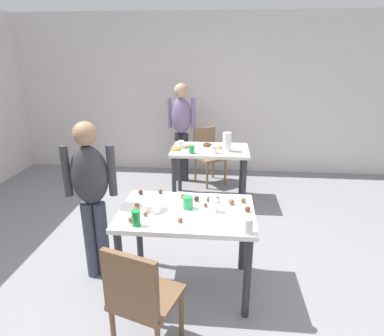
{
  "coord_description": "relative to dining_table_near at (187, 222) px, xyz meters",
  "views": [
    {
      "loc": [
        0.34,
        -2.44,
        1.98
      ],
      "look_at": [
        0.06,
        0.63,
        0.9
      ],
      "focal_mm": 30.94,
      "sensor_mm": 36.0,
      "label": 1
    }
  ],
  "objects": [
    {
      "name": "mixing_bowl",
      "position": [
        -0.28,
        -0.01,
        0.15
      ],
      "size": [
        0.18,
        0.18,
        0.07
      ],
      "primitive_type": "cylinder",
      "color": "white",
      "rests_on": "dining_table_near"
    },
    {
      "name": "cake_ball_7",
      "position": [
        -0.42,
        0.02,
        0.13
      ],
      "size": [
        0.04,
        0.04,
        0.04
      ],
      "primitive_type": "sphere",
      "color": "brown",
      "rests_on": "dining_table_near"
    },
    {
      "name": "fork_near",
      "position": [
        0.27,
        -0.25,
        0.11
      ],
      "size": [
        0.17,
        0.02,
        0.01
      ],
      "primitive_type": "cube",
      "color": "silver",
      "rests_on": "dining_table_near"
    },
    {
      "name": "donut_far_3",
      "position": [
        -0.33,
        1.77,
        0.13
      ],
      "size": [
        0.14,
        0.14,
        0.04
      ],
      "primitive_type": "torus",
      "color": "gold",
      "rests_on": "dining_table_far"
    },
    {
      "name": "cake_ball_8",
      "position": [
        -0.46,
        0.29,
        0.13
      ],
      "size": [
        0.04,
        0.04,
        0.04
      ],
      "primitive_type": "sphere",
      "color": "#3D2319",
      "rests_on": "dining_table_near"
    },
    {
      "name": "cup_far_1",
      "position": [
        -0.11,
        1.63,
        0.16
      ],
      "size": [
        0.07,
        0.07,
        0.1
      ],
      "primitive_type": "cylinder",
      "color": "green",
      "rests_on": "dining_table_far"
    },
    {
      "name": "chair_near_table",
      "position": [
        -0.22,
        -0.74,
        -0.14
      ],
      "size": [
        0.5,
        0.5,
        0.87
      ],
      "color": "brown",
      "rests_on": "ground_plane"
    },
    {
      "name": "cake_ball_6",
      "position": [
        -0.32,
        -0.12,
        0.13
      ],
      "size": [
        0.04,
        0.04,
        0.04
      ],
      "primitive_type": "sphere",
      "color": "brown",
      "rests_on": "dining_table_near"
    },
    {
      "name": "pitcher_far",
      "position": [
        0.34,
        1.78,
        0.23
      ],
      "size": [
        0.12,
        0.12,
        0.25
      ],
      "primitive_type": "cylinder",
      "color": "white",
      "rests_on": "dining_table_far"
    },
    {
      "name": "cake_ball_9",
      "position": [
        0.37,
        0.15,
        0.13
      ],
      "size": [
        0.05,
        0.05,
        0.05
      ],
      "primitive_type": "sphere",
      "color": "brown",
      "rests_on": "dining_table_near"
    },
    {
      "name": "person_adult_far",
      "position": [
        -0.36,
        2.59,
        0.29
      ],
      "size": [
        0.46,
        0.25,
        1.55
      ],
      "color": "#28282D",
      "rests_on": "ground_plane"
    },
    {
      "name": "cake_ball_10",
      "position": [
        0.24,
        0.19,
        0.14
      ],
      "size": [
        0.05,
        0.05,
        0.05
      ],
      "primitive_type": "sphere",
      "color": "#3D2319",
      "rests_on": "dining_table_near"
    },
    {
      "name": "person_girl_near",
      "position": [
        -0.84,
        0.09,
        0.23
      ],
      "size": [
        0.46,
        0.24,
        1.46
      ],
      "color": "#383D4C",
      "rests_on": "ground_plane"
    },
    {
      "name": "donut_far_1",
      "position": [
        0.23,
        1.9,
        0.12
      ],
      "size": [
        0.11,
        0.11,
        0.03
      ],
      "primitive_type": "torus",
      "color": "gold",
      "rests_on": "dining_table_far"
    },
    {
      "name": "cake_ball_2",
      "position": [
        -0.06,
        0.23,
        0.13
      ],
      "size": [
        0.05,
        0.05,
        0.05
      ],
      "primitive_type": "sphere",
      "color": "brown",
      "rests_on": "dining_table_near"
    },
    {
      "name": "cake_ball_12",
      "position": [
        0.15,
        0.08,
        0.13
      ],
      "size": [
        0.04,
        0.04,
        0.04
      ],
      "primitive_type": "sphere",
      "color": "brown",
      "rests_on": "dining_table_near"
    },
    {
      "name": "cup_far_2",
      "position": [
        0.17,
        1.67,
        0.16
      ],
      "size": [
        0.09,
        0.09,
        0.1
      ],
      "primitive_type": "cylinder",
      "color": "white",
      "rests_on": "dining_table_far"
    },
    {
      "name": "chair_far_table",
      "position": [
        0.06,
        2.56,
        -0.14
      ],
      "size": [
        0.56,
        0.56,
        0.87
      ],
      "color": "olive",
      "rests_on": "ground_plane"
    },
    {
      "name": "donut_far_0",
      "position": [
        0.07,
        2.0,
        0.13
      ],
      "size": [
        0.13,
        0.13,
        0.04
      ],
      "primitive_type": "torus",
      "color": "brown",
      "rests_on": "dining_table_far"
    },
    {
      "name": "ground_plane",
      "position": [
        -0.07,
        0.0,
        -0.64
      ],
      "size": [
        6.4,
        6.4,
        0.0
      ],
      "primitive_type": "plane",
      "color": "gray"
    },
    {
      "name": "cake_ball_14",
      "position": [
        -0.31,
        0.14,
        0.13
      ],
      "size": [
        0.05,
        0.05,
        0.05
      ],
      "primitive_type": "sphere",
      "color": "brown",
      "rests_on": "dining_table_near"
    },
    {
      "name": "wall_back",
      "position": [
        -0.07,
        3.2,
        0.66
      ],
      "size": [
        6.4,
        0.1,
        2.6
      ],
      "primitive_type": "cube",
      "color": "silver",
      "rests_on": "ground_plane"
    },
    {
      "name": "donut_far_2",
      "position": [
        -0.18,
        1.92,
        0.12
      ],
      "size": [
        0.1,
        0.1,
        0.03
      ],
      "primitive_type": "torus",
      "color": "gold",
      "rests_on": "dining_table_far"
    },
    {
      "name": "cake_ball_4",
      "position": [
        0.07,
        0.19,
        0.13
      ],
      "size": [
        0.05,
        0.05,
        0.05
      ],
      "primitive_type": "sphere",
      "color": "#3D2319",
      "rests_on": "dining_table_near"
    },
    {
      "name": "cake_ball_11",
      "position": [
        -0.41,
        -0.07,
        0.13
      ],
      "size": [
        0.05,
        0.05,
        0.05
      ],
      "primitive_type": "sphere",
      "color": "brown",
      "rests_on": "dining_table_near"
    },
    {
      "name": "cake_ball_5",
      "position": [
        0.5,
        0.03,
        0.13
      ],
      "size": [
        0.05,
        0.05,
        0.05
      ],
      "primitive_type": "sphere",
      "color": "brown",
      "rests_on": "dining_table_near"
    },
    {
      "name": "cake_ball_13",
      "position": [
        0.18,
        0.17,
        0.13
      ],
      "size": [
        0.05,
        0.05,
        0.05
      ],
      "primitive_type": "sphere",
      "color": "#3D2319",
      "rests_on": "dining_table_near"
    },
    {
      "name": "cake_ball_1",
      "position": [
        -0.03,
        -0.2,
        0.13
      ],
      "size": [
        0.04,
        0.04,
        0.04
      ],
      "primitive_type": "sphere",
      "color": "brown",
      "rests_on": "dining_table_near"
    },
    {
      "name": "dining_table_near",
      "position": [
        0.0,
        0.0,
        0.0
      ],
      "size": [
        1.11,
        0.74,
        0.75
      ],
      "color": "white",
      "rests_on": "ground_plane"
    },
    {
      "name": "dining_table_far",
      "position": [
        0.12,
        1.87,
        -0.01
      ],
      "size": [
        1.03,
        0.69,
        0.75
      ],
      "color": "silver",
      "rests_on": "ground_plane"
    },
    {
      "name": "soda_can",
      "position": [
        -0.35,
        -0.28,
        0.17
      ],
      "size": [
        0.07,
        0.07,
        0.12
      ],
      "primitive_type": "cylinder",
      "color": "#198438",
      "rests_on": "dining_table_near"
    },
    {
      "name": "cup_near_0",
      "position": [
        0.48,
        -0.31,
        0.17
      ],
      "size": [
        0.07,
        0.07,
        0.12
      ],
      "primitive_type": "cylinder",
      "color": "white",
      "rests_on": "dining_table_near"
    },
    {
      "name": "cup_near_1",
      "position": [
        0.01,
        0.04,
        0.16
      ],
      "size": [
        0.09,
        0.09,
        0.11
      ],
      "primitive_type": "cylinder",
      "color": "green",
      "rests_on": "dining_table_near"
    },
    {
      "name": "cake_ball_0",
      "position": [
        -0.4,
        -0.23,
        0.13
      ],
      "size": [
        0.05,
        0.05,
        0.05
      ],
      "primitive_type": "sphere",
      "color": "brown",
      "rests_on": "dining_table_near"
    },
    {
      "name": "cup_far_0",
      "position": [
        -0.28,
        1.88,
        0.16
      ],
      "size": [
        0.08,
        0.08,
        0.1
      ],
      "primitive_type": "cylinder",
      "color": "white",
      "rests_on": "dining_table_far"
    },
    {
      "name": "cake_ball_3",
      "position": [
        0.47,
        0.19,
        0.13
      ],
      "size": [
        0.05,
        0.05,
        0.05
      ],
      "primitive_type": "sphere",
      "color": "brown",
      "rests_on": "dining_table_near"
    },
    {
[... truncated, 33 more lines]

